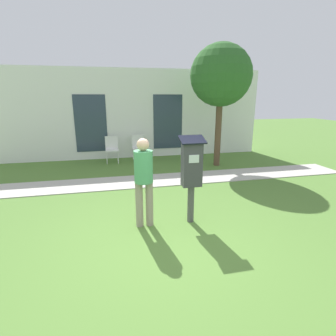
% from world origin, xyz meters
% --- Properties ---
extents(ground_plane, '(40.00, 40.00, 0.00)m').
position_xyz_m(ground_plane, '(0.00, 0.00, 0.00)').
color(ground_plane, '#517A33').
extents(sidewalk, '(12.00, 1.10, 0.02)m').
position_xyz_m(sidewalk, '(0.00, 3.08, 0.01)').
color(sidewalk, '#B7B2A8').
rests_on(sidewalk, ground).
extents(building_facade, '(10.00, 0.26, 3.20)m').
position_xyz_m(building_facade, '(0.00, 6.16, 1.60)').
color(building_facade, white).
rests_on(building_facade, ground).
extents(parking_meter, '(0.44, 0.31, 1.59)m').
position_xyz_m(parking_meter, '(0.60, 0.55, 1.02)').
color(parking_meter, '#4C4C4C').
rests_on(parking_meter, ground).
extents(person_standing, '(0.32, 0.32, 1.58)m').
position_xyz_m(person_standing, '(-0.25, 0.58, 0.93)').
color(person_standing, gray).
rests_on(person_standing, ground).
extents(outdoor_chair_left, '(0.44, 0.44, 0.90)m').
position_xyz_m(outdoor_chair_left, '(-0.72, 5.48, 0.53)').
color(outdoor_chair_left, white).
rests_on(outdoor_chair_left, ground).
extents(outdoor_chair_middle, '(0.44, 0.44, 0.90)m').
position_xyz_m(outdoor_chair_middle, '(0.22, 5.60, 0.53)').
color(outdoor_chair_middle, white).
rests_on(outdoor_chair_middle, ground).
extents(tree, '(1.90, 1.90, 3.82)m').
position_xyz_m(tree, '(2.68, 4.27, 2.84)').
color(tree, brown).
rests_on(tree, ground).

